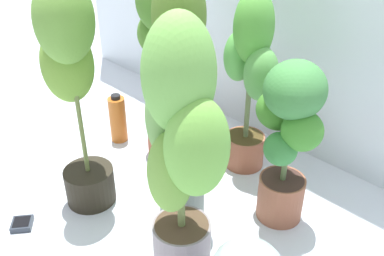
# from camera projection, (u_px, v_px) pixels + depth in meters

# --- Properties ---
(ground_plane) EXTENTS (8.00, 8.00, 0.00)m
(ground_plane) POSITION_uv_depth(u_px,v_px,m) (156.00, 219.00, 1.81)
(ground_plane) COLOR silver
(ground_plane) RESTS_ON ground
(potted_plant_back_center) EXTENTS (0.33, 0.23, 0.84)m
(potted_plant_back_center) POSITION_uv_depth(u_px,v_px,m) (250.00, 74.00, 1.89)
(potted_plant_back_center) COLOR #99563D
(potted_plant_back_center) RESTS_ON ground
(potted_plant_back_left) EXTENTS (0.41, 0.36, 0.91)m
(potted_plant_back_left) POSITION_uv_depth(u_px,v_px,m) (169.00, 52.00, 1.95)
(potted_plant_back_left) COLOR #994C36
(potted_plant_back_left) RESTS_ON ground
(potted_plant_front_left) EXTENTS (0.31, 0.28, 0.96)m
(potted_plant_front_left) POSITION_uv_depth(u_px,v_px,m) (72.00, 77.00, 1.63)
(potted_plant_front_left) COLOR black
(potted_plant_front_left) RESTS_ON ground
(potted_plant_center) EXTENTS (0.33, 0.25, 0.99)m
(potted_plant_center) POSITION_uv_depth(u_px,v_px,m) (180.00, 89.00, 1.55)
(potted_plant_center) COLOR slate
(potted_plant_center) RESTS_ON ground
(potted_plant_back_right) EXTENTS (0.34, 0.28, 0.69)m
(potted_plant_back_right) POSITION_uv_depth(u_px,v_px,m) (288.00, 132.00, 1.61)
(potted_plant_back_right) COLOR #91543C
(potted_plant_back_right) RESTS_ON ground
(potted_plant_front_right) EXTENTS (0.37, 0.27, 0.94)m
(potted_plant_front_right) POSITION_uv_depth(u_px,v_px,m) (181.00, 145.00, 1.30)
(potted_plant_front_right) COLOR slate
(potted_plant_front_right) RESTS_ON ground
(hygrometer_box) EXTENTS (0.11, 0.11, 0.03)m
(hygrometer_box) POSITION_uv_depth(u_px,v_px,m) (22.00, 224.00, 1.76)
(hygrometer_box) COLOR #2B313C
(hygrometer_box) RESTS_ON ground
(nutrient_bottle) EXTENTS (0.09, 0.09, 0.26)m
(nutrient_bottle) POSITION_uv_depth(u_px,v_px,m) (118.00, 119.00, 2.26)
(nutrient_bottle) COLOR #BD5F1F
(nutrient_bottle) RESTS_ON ground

